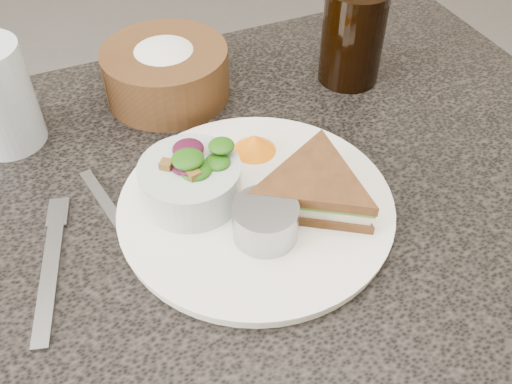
{
  "coord_description": "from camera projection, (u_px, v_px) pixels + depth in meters",
  "views": [
    {
      "loc": [
        -0.15,
        -0.42,
        1.22
      ],
      "look_at": [
        0.02,
        -0.02,
        0.78
      ],
      "focal_mm": 40.0,
      "sensor_mm": 36.0,
      "label": 1
    }
  ],
  "objects": [
    {
      "name": "dinner_plate",
      "position": [
        256.0,
        207.0,
        0.63
      ],
      "size": [
        0.3,
        0.3,
        0.01
      ],
      "primitive_type": "cylinder",
      "color": "white",
      "rests_on": "dining_table"
    },
    {
      "name": "dining_table",
      "position": [
        239.0,
        363.0,
        0.91
      ],
      "size": [
        1.0,
        0.7,
        0.75
      ],
      "primitive_type": "cube",
      "color": "black",
      "rests_on": "floor"
    },
    {
      "name": "orange_wedge",
      "position": [
        254.0,
        143.0,
        0.68
      ],
      "size": [
        0.06,
        0.06,
        0.02
      ],
      "primitive_type": "cone",
      "rotation": [
        0.0,
        0.0,
        0.17
      ],
      "color": "orange",
      "rests_on": "dinner_plate"
    },
    {
      "name": "knife",
      "position": [
        121.0,
        226.0,
        0.62
      ],
      "size": [
        0.05,
        0.2,
        0.0
      ],
      "primitive_type": "cube",
      "rotation": [
        0.0,
        0.0,
        0.19
      ],
      "color": "#9499A1",
      "rests_on": "dining_table"
    },
    {
      "name": "sandwich",
      "position": [
        314.0,
        189.0,
        0.61
      ],
      "size": [
        0.21,
        0.21,
        0.04
      ],
      "primitive_type": null,
      "rotation": [
        0.0,
        0.0,
        -0.57
      ],
      "color": "#563419",
      "rests_on": "dinner_plate"
    },
    {
      "name": "salad_bowl",
      "position": [
        190.0,
        176.0,
        0.61
      ],
      "size": [
        0.14,
        0.14,
        0.06
      ],
      "primitive_type": null,
      "rotation": [
        0.0,
        0.0,
        -0.26
      ],
      "color": "#A6B4AD",
      "rests_on": "dinner_plate"
    },
    {
      "name": "bread_basket",
      "position": [
        165.0,
        65.0,
        0.76
      ],
      "size": [
        0.19,
        0.19,
        0.09
      ],
      "primitive_type": null,
      "rotation": [
        0.0,
        0.0,
        -0.18
      ],
      "color": "brown",
      "rests_on": "dining_table"
    },
    {
      "name": "cola_glass",
      "position": [
        353.0,
        32.0,
        0.77
      ],
      "size": [
        0.09,
        0.09,
        0.14
      ],
      "primitive_type": null,
      "rotation": [
        0.0,
        0.0,
        -0.03
      ],
      "color": "black",
      "rests_on": "dining_table"
    },
    {
      "name": "dressing_ramekin",
      "position": [
        265.0,
        221.0,
        0.58
      ],
      "size": [
        0.08,
        0.08,
        0.04
      ],
      "primitive_type": "cylinder",
      "rotation": [
        0.0,
        0.0,
        -0.26
      ],
      "color": "#93969C",
      "rests_on": "dinner_plate"
    },
    {
      "name": "fork",
      "position": [
        50.0,
        274.0,
        0.57
      ],
      "size": [
        0.06,
        0.17,
        0.0
      ],
      "primitive_type": "cube",
      "rotation": [
        0.0,
        0.0,
        -0.26
      ],
      "color": "gray",
      "rests_on": "dining_table"
    }
  ]
}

